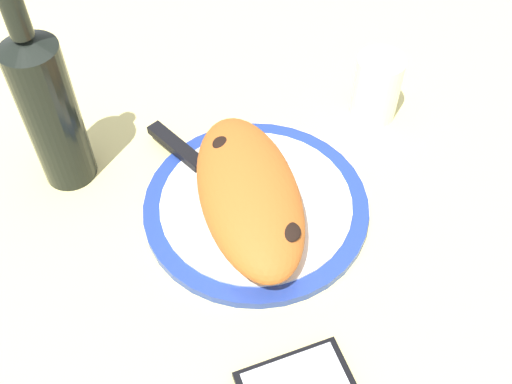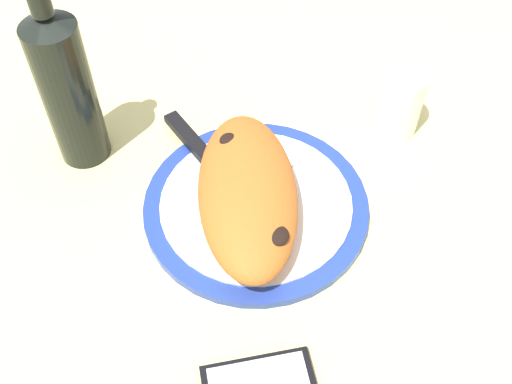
% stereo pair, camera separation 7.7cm
% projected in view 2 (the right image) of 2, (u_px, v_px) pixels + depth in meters
% --- Properties ---
extents(ground_plane, '(1.50, 1.50, 0.03)m').
position_uv_depth(ground_plane, '(256.00, 216.00, 0.81)').
color(ground_plane, '#E5D684').
extents(plate, '(0.29, 0.29, 0.02)m').
position_uv_depth(plate, '(256.00, 206.00, 0.79)').
color(plate, '#233D99').
rests_on(plate, ground_plane).
extents(calzone, '(0.28, 0.17, 0.06)m').
position_uv_depth(calzone, '(248.00, 192.00, 0.75)').
color(calzone, '#C16023').
rests_on(calzone, plate).
extents(fork, '(0.15, 0.03, 0.00)m').
position_uv_depth(fork, '(304.00, 177.00, 0.81)').
color(fork, silver).
rests_on(fork, plate).
extents(knife, '(0.23, 0.10, 0.01)m').
position_uv_depth(knife, '(201.00, 152.00, 0.83)').
color(knife, silver).
rests_on(knife, plate).
extents(water_glass, '(0.07, 0.07, 0.10)m').
position_uv_depth(water_glass, '(397.00, 105.00, 0.86)').
color(water_glass, silver).
rests_on(water_glass, ground_plane).
extents(wine_bottle, '(0.07, 0.07, 0.29)m').
position_uv_depth(wine_bottle, '(66.00, 87.00, 0.77)').
color(wine_bottle, black).
rests_on(wine_bottle, ground_plane).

